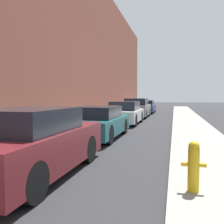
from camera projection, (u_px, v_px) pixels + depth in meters
The scene contains 10 objects.
ground_plane at pixel (137, 126), 13.69m from camera, with size 120.00×120.00×0.00m, color #28282B.
sidewalk_left at pixel (88, 124), 14.40m from camera, with size 2.00×52.00×0.12m.
sidewalk_right at pixel (192, 127), 12.98m from camera, with size 2.00×52.00×0.12m.
building_facade_left at pixel (66, 31), 14.40m from camera, with size 0.70×52.00×10.91m.
parked_car_maroon at pixel (31, 143), 5.08m from camera, with size 1.78×4.00×1.41m.
parked_car_teal at pixel (97, 122), 9.75m from camera, with size 1.81×4.14×1.26m.
parked_car_white at pixel (125, 113), 14.70m from camera, with size 1.70×4.09×1.36m.
parked_car_grey at pixel (137, 108), 19.46m from camera, with size 1.82×4.20×1.50m.
parked_car_navy at pixel (145, 107), 24.57m from camera, with size 1.88×4.15×1.28m.
fire_hydrant at pixel (194, 165), 3.93m from camera, with size 0.39×0.18×0.82m.
Camera 1 is at (1.99, 2.45, 1.64)m, focal length 39.42 mm.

